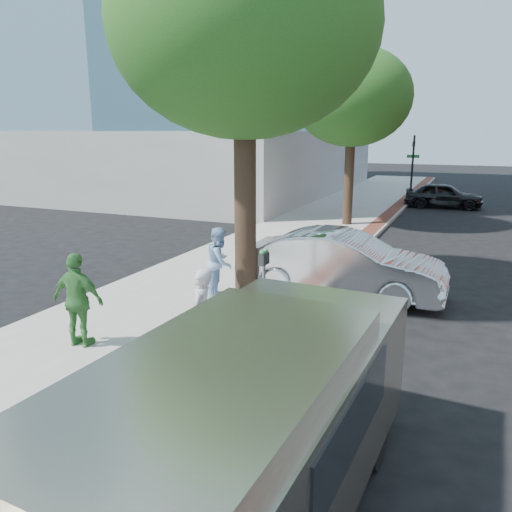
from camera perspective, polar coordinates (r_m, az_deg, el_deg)
The scene contains 16 objects.
ground at distance 10.55m, azimuth -2.56°, elevation -7.88°, with size 120.00×120.00×0.00m, color black.
sidewalk at distance 18.18m, azimuth 4.30°, elevation 1.65°, with size 5.00×60.00×0.15m, color #9E9991.
brick_strip at distance 17.58m, azimuth 11.08°, elevation 1.27°, with size 0.60×60.00×0.01m, color brown.
curb at distance 17.52m, azimuth 12.18°, elevation 0.91°, with size 0.10×60.00×0.15m, color gray.
office_tower at distance 36.25m, azimuth -6.33°, elevation 26.68°, with size 18.00×22.00×24.00m, color slate.
office_base at distance 35.38m, azimuth -5.90°, elevation 10.69°, with size 18.20×22.20×4.00m, color gray.
signal_near at distance 31.02m, azimuth 17.47°, elevation 10.17°, with size 0.70×0.15×3.80m.
tree_near at distance 11.99m, azimuth -1.35°, elevation 24.77°, with size 6.00×6.00×8.51m.
tree_far at distance 21.38m, azimuth 10.95°, elevation 17.35°, with size 4.80×4.80×7.14m.
parking_meter at distance 10.19m, azimuth 0.90°, elevation -1.50°, with size 0.12×0.32×1.47m.
person_gray at distance 8.31m, azimuth -6.32°, elevation -6.92°, with size 0.60×0.39×1.63m, color silver.
person_officer at distance 11.67m, azimuth -4.14°, elevation -0.70°, with size 0.81×0.63×1.66m, color #8CB0D9.
person_green at distance 9.46m, azimuth -19.65°, elevation -4.78°, with size 1.01×0.42×1.72m, color #3E813A.
sedan_silver at distance 12.33m, azimuth 9.96°, elevation -0.95°, with size 1.69×4.84×1.60m, color silver.
bg_car at distance 28.74m, azimuth 20.66°, elevation 6.52°, with size 1.60×3.98×1.36m, color black.
van at distance 5.13m, azimuth -1.18°, elevation -19.09°, with size 2.37×5.61×2.03m.
Camera 1 is at (4.35, -8.78, 3.90)m, focal length 35.00 mm.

